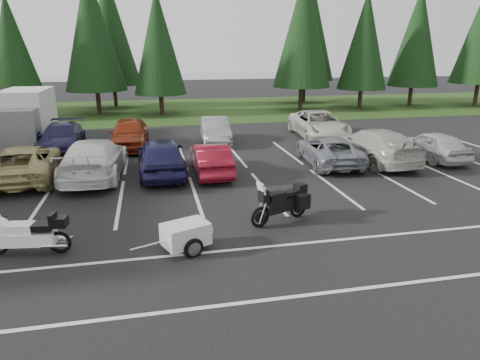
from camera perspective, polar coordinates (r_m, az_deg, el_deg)
The scene contains 27 objects.
ground at distance 14.76m, azimuth -7.39°, elevation -3.65°, with size 120.00×120.00×0.00m, color black.
grass_strip at distance 38.14m, azimuth -10.47°, elevation 9.12°, with size 80.00×16.00×0.01m, color #213812.
lake_water at distance 69.14m, azimuth -7.95°, elevation 12.79°, with size 70.00×50.00×0.02m, color slate.
box_truck at distance 27.45m, azimuth -26.87°, elevation 7.51°, with size 2.40×5.60×2.90m, color silver, non-canonical shape.
stall_markings at distance 16.64m, azimuth -7.97°, elevation -1.22°, with size 32.00×16.00×0.01m, color silver.
conifer_3 at distance 36.44m, azimuth -28.17°, elevation 15.39°, with size 3.87×3.87×9.02m.
conifer_4 at distance 36.91m, azimuth -19.19°, elevation 18.40°, with size 4.80×4.80×11.17m.
conifer_5 at distance 35.38m, azimuth -10.85°, elevation 17.63°, with size 4.14×4.14×9.63m.
conifer_6 at distance 38.17m, azimuth 8.44°, elevation 19.33°, with size 4.93×4.93×11.48m.
conifer_7 at distance 40.08m, azimuth 16.30°, elevation 17.45°, with size 4.27×4.27×9.94m.
conifer_8 at distance 43.56m, azimuth 22.54°, elevation 17.27°, with size 4.53×4.53×10.56m.
conifer_back_b at distance 41.41m, azimuth -17.02°, elevation 18.71°, with size 4.97×4.97×11.58m.
conifer_back_c at distance 43.30m, azimuth 8.88°, elevation 20.08°, with size 5.50×5.50×12.81m.
car_near_2 at distance 19.53m, azimuth -26.78°, elevation 2.05°, with size 2.41×5.24×1.46m, color tan.
car_near_3 at distance 18.80m, azimuth -18.88°, elevation 2.73°, with size 2.28×5.60×1.63m, color silver.
car_near_4 at distance 18.49m, azimuth -10.48°, elevation 3.15°, with size 1.92×4.78×1.63m, color #1C1B44.
car_near_5 at distance 18.33m, azimuth -3.95°, elevation 2.82°, with size 1.42×4.08×1.34m, color maroon.
car_near_6 at distance 20.29m, azimuth 11.75°, elevation 3.89°, with size 2.19×4.75×1.32m, color slate.
car_near_7 at distance 21.20m, azimuth 17.38°, elevation 4.41°, with size 2.24×5.51×1.60m, color #B5B1A6.
car_near_8 at distance 22.73m, azimuth 24.35°, elevation 4.23°, with size 1.65×4.11×1.40m, color #B9B8BE.
car_far_1 at distance 24.41m, azimuth -22.70°, elevation 5.26°, with size 1.99×4.90×1.42m, color #1C1940.
car_far_2 at distance 23.86m, azimuth -14.58°, elevation 6.01°, with size 1.89×4.69×1.60m, color maroon.
car_far_3 at distance 24.60m, azimuth -3.30°, elevation 6.64°, with size 1.49×4.26×1.40m, color gray.
car_far_4 at distance 26.45m, azimuth 10.47°, elevation 7.30°, with size 2.60×5.63×1.57m, color beige.
touring_motorcycle at distance 12.52m, azimuth -26.60°, elevation -6.00°, with size 2.46×0.76×1.36m, color white, non-canonical shape.
cargo_trailer at distance 11.61m, azimuth -7.25°, elevation -7.52°, with size 1.71×0.96×0.79m, color silver, non-canonical shape.
adventure_motorcycle at distance 13.25m, azimuth 5.36°, elevation -2.70°, with size 2.38×0.83×1.45m, color black, non-canonical shape.
Camera 1 is at (-0.97, -13.77, 5.24)m, focal length 32.00 mm.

